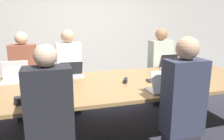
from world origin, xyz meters
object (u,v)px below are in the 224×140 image
object	(u,v)px
person_near_midright	(183,109)
person_near_left	(50,127)
laptop_near_midright	(163,86)
laptop_far_left	(15,75)
stapler	(125,81)
person_far_left	(25,78)
cup_near_left	(18,101)
laptop_far_midleft	(72,72)
person_far_right	(160,68)
person_far_midleft	(69,73)
laptop_far_right	(170,65)
cup_far_left	(37,77)
laptop_near_left	(48,97)

from	to	relation	value
person_near_midright	person_near_left	bearing A→B (deg)	-1.66
laptop_near_midright	laptop_far_left	bearing A→B (deg)	-30.68
laptop_far_left	stapler	bearing A→B (deg)	-19.52
laptop_near_midright	stapler	bearing A→B (deg)	-61.47
person_far_left	cup_near_left	bearing A→B (deg)	-87.38
laptop_far_midleft	person_near_left	size ratio (longest dim) A/B	0.24
person_far_right	person_far_midleft	bearing A→B (deg)	177.99
person_far_midleft	cup_near_left	world-z (taller)	person_far_midleft
laptop_far_right	person_far_left	bearing A→B (deg)	170.26
laptop_far_left	person_far_left	xyz separation A→B (m)	(0.08, 0.43, -0.17)
person_far_midleft	cup_far_left	xyz separation A→B (m)	(-0.50, -0.54, 0.11)
laptop_far_right	cup_far_left	bearing A→B (deg)	-177.66
laptop_far_midleft	stapler	distance (m)	0.83
cup_far_left	stapler	size ratio (longest dim) A/B	0.62
cup_near_left	laptop_far_midleft	bearing A→B (deg)	55.97
laptop_far_midleft	cup_far_left	world-z (taller)	laptop_far_midleft
cup_far_left	person_far_left	bearing A→B (deg)	112.60
person_far_midleft	cup_far_left	size ratio (longest dim) A/B	15.13
person_far_midleft	person_near_midright	distance (m)	2.09
laptop_far_right	stapler	world-z (taller)	laptop_far_right
person_near_midright	person_far_left	bearing A→B (deg)	-47.44
laptop_far_right	cup_near_left	bearing A→B (deg)	-157.02
laptop_near_left	cup_far_left	xyz separation A→B (m)	(-0.15, 0.95, -0.03)
laptop_far_right	person_near_midright	xyz separation A→B (m)	(-0.68, -1.41, -0.14)
laptop_far_midleft	person_near_left	distance (m)	1.39
cup_near_left	stapler	distance (m)	1.36
person_far_midleft	stapler	world-z (taller)	person_far_midleft
person_far_left	person_far_right	bearing A→B (deg)	-0.20
laptop_far_right	stapler	bearing A→B (deg)	-151.59
cup_near_left	laptop_near_midright	distance (m)	1.57
laptop_near_left	cup_far_left	world-z (taller)	laptop_near_left
laptop_near_left	person_near_left	size ratio (longest dim) A/B	0.26
laptop_far_right	person_far_right	bearing A→B (deg)	84.99
cup_near_left	person_near_midright	bearing A→B (deg)	-15.38
person_far_midleft	person_far_right	world-z (taller)	same
person_far_midleft	laptop_near_midright	world-z (taller)	person_far_midleft
laptop_far_right	person_far_left	world-z (taller)	person_far_left
cup_far_left	person_near_midright	xyz separation A→B (m)	(1.46, -1.32, -0.11)
person_far_right	person_near_midright	size ratio (longest dim) A/B	1.00
laptop_near_midright	person_near_left	bearing A→B (deg)	14.53
laptop_far_right	stapler	xyz separation A→B (m)	(-0.99, -0.53, -0.05)
stapler	laptop_near_midright	bearing A→B (deg)	-36.19
person_near_left	laptop_far_right	bearing A→B (deg)	-145.44
laptop_far_midleft	person_far_right	bearing A→B (deg)	14.23
stapler	person_near_left	bearing A→B (deg)	-114.85
laptop_far_right	person_far_right	xyz separation A→B (m)	(0.03, 0.39, -0.14)
cup_near_left	laptop_far_left	bearing A→B (deg)	98.39
laptop_far_midleft	laptop_far_right	distance (m)	1.65
laptop_far_left	person_near_left	bearing A→B (deg)	-72.15
person_near_left	laptop_far_left	bearing A→B (deg)	-72.15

